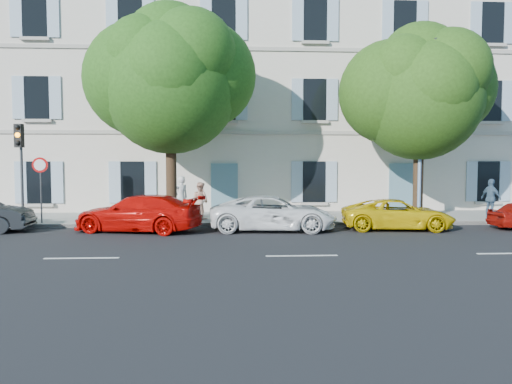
{
  "coord_description": "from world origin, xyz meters",
  "views": [
    {
      "loc": [
        -2.05,
        -17.58,
        2.64
      ],
      "look_at": [
        -0.93,
        2.0,
        1.4
      ],
      "focal_mm": 35.0,
      "sensor_mm": 36.0,
      "label": 1
    }
  ],
  "objects": [
    {
      "name": "traffic_light",
      "position": [
        -10.2,
        2.58,
        2.99
      ],
      "size": [
        0.34,
        0.44,
        3.92
      ],
      "color": "#383A3D",
      "rests_on": "sidewalk"
    },
    {
      "name": "car_yellow_supercar",
      "position": [
        4.44,
        1.04,
        0.58
      ],
      "size": [
        4.38,
        2.37,
        1.17
      ],
      "primitive_type": "imported",
      "rotation": [
        0.0,
        0.0,
        1.47
      ],
      "color": "#DAB409",
      "rests_on": "ground"
    },
    {
      "name": "tree_left",
      "position": [
        -4.34,
        2.87,
        5.64
      ],
      "size": [
        5.5,
        5.5,
        8.53
      ],
      "color": "#3A2819",
      "rests_on": "sidewalk"
    },
    {
      "name": "street_lamp",
      "position": [
        5.92,
        2.55,
        4.26
      ],
      "size": [
        0.38,
        1.56,
        7.25
      ],
      "color": "#7293BF",
      "rests_on": "sidewalk"
    },
    {
      "name": "pedestrian_b",
      "position": [
        -3.2,
        3.53,
        0.94
      ],
      "size": [
        0.97,
        0.94,
        1.58
      ],
      "primitive_type": "imported",
      "rotation": [
        0.0,
        0.0,
        2.48
      ],
      "color": "tan",
      "rests_on": "sidewalk"
    },
    {
      "name": "car_white_coupe",
      "position": [
        -0.33,
        1.03,
        0.66
      ],
      "size": [
        4.89,
        2.54,
        1.32
      ],
      "primitive_type": "imported",
      "rotation": [
        0.0,
        0.0,
        1.49
      ],
      "color": "white",
      "rests_on": "ground"
    },
    {
      "name": "ground",
      "position": [
        0.0,
        0.0,
        0.0
      ],
      "size": [
        90.0,
        90.0,
        0.0
      ],
      "primitive_type": "plane",
      "color": "black"
    },
    {
      "name": "car_red_coupe",
      "position": [
        -5.36,
        1.02,
        0.69
      ],
      "size": [
        5.07,
        3.07,
        1.37
      ],
      "primitive_type": "imported",
      "rotation": [
        0.0,
        0.0,
        4.45
      ],
      "color": "#C30A05",
      "rests_on": "ground"
    },
    {
      "name": "pedestrian_a",
      "position": [
        -4.06,
        3.96,
        1.06
      ],
      "size": [
        0.79,
        0.73,
        1.82
      ],
      "primitive_type": "imported",
      "rotation": [
        0.0,
        0.0,
        3.72
      ],
      "color": "silver",
      "rests_on": "sidewalk"
    },
    {
      "name": "pedestrian_c",
      "position": [
        9.42,
        3.43,
        1.0
      ],
      "size": [
        0.73,
        1.08,
        1.7
      ],
      "primitive_type": "imported",
      "rotation": [
        0.0,
        0.0,
        1.92
      ],
      "color": "#43607B",
      "rests_on": "sidewalk"
    },
    {
      "name": "sidewalk",
      "position": [
        0.0,
        4.45,
        0.07
      ],
      "size": [
        36.0,
        4.5,
        0.15
      ],
      "primitive_type": "cube",
      "color": "#A09E96",
      "rests_on": "ground"
    },
    {
      "name": "tree_right",
      "position": [
        5.96,
        2.93,
        5.21
      ],
      "size": [
        5.12,
        5.12,
        7.89
      ],
      "color": "#3A2819",
      "rests_on": "sidewalk"
    },
    {
      "name": "kerb",
      "position": [
        0.0,
        2.28,
        0.08
      ],
      "size": [
        36.0,
        0.16,
        0.16
      ],
      "primitive_type": "cube",
      "color": "#9E998E",
      "rests_on": "ground"
    },
    {
      "name": "building",
      "position": [
        0.0,
        10.2,
        6.0
      ],
      "size": [
        28.0,
        7.0,
        12.0
      ],
      "primitive_type": "cube",
      "color": "beige",
      "rests_on": "ground"
    },
    {
      "name": "road_sign",
      "position": [
        -9.46,
        2.63,
        2.04
      ],
      "size": [
        0.61,
        0.11,
        2.62
      ],
      "color": "#383A3D",
      "rests_on": "sidewalk"
    }
  ]
}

